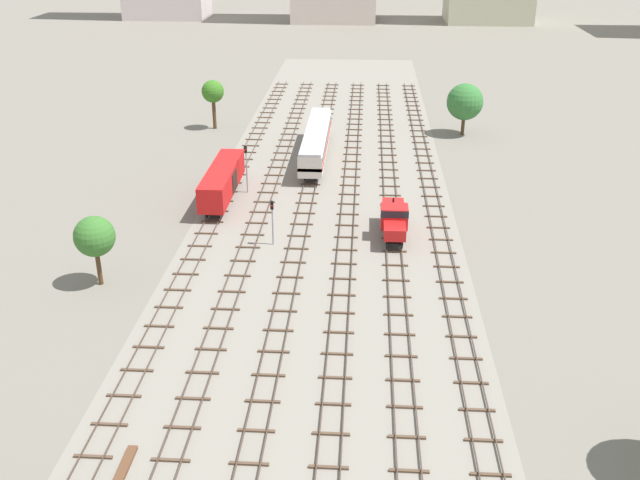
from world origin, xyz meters
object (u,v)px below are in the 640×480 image
at_px(passenger_coach_centre_left_mid, 316,140).
at_px(signal_post_nearest, 246,163).
at_px(shunter_loco_centre_right_nearest, 394,218).
at_px(freight_boxcar_far_left_near, 222,180).
at_px(signal_post_near, 272,216).

distance_m(passenger_coach_centre_left_mid, signal_post_nearest, 14.89).
xyz_separation_m(shunter_loco_centre_right_nearest, freight_boxcar_far_left_near, (-19.04, 8.63, 0.44)).
height_order(shunter_loco_centre_right_nearest, passenger_coach_centre_left_mid, passenger_coach_centre_left_mid).
xyz_separation_m(freight_boxcar_far_left_near, passenger_coach_centre_left_mid, (9.52, 15.64, 0.16)).
bearing_deg(signal_post_near, shunter_loco_centre_right_nearest, 13.61).
bearing_deg(signal_post_nearest, signal_post_near, -71.36).
bearing_deg(shunter_loco_centre_right_nearest, passenger_coach_centre_left_mid, 111.43).
distance_m(shunter_loco_centre_right_nearest, freight_boxcar_far_left_near, 20.91).
bearing_deg(freight_boxcar_far_left_near, passenger_coach_centre_left_mid, 58.67).
bearing_deg(signal_post_nearest, freight_boxcar_far_left_near, -132.29).
relative_size(shunter_loco_centre_right_nearest, passenger_coach_centre_left_mid, 0.38).
xyz_separation_m(shunter_loco_centre_right_nearest, passenger_coach_centre_left_mid, (-9.52, 24.26, 0.60)).
bearing_deg(shunter_loco_centre_right_nearest, signal_post_nearest, 146.01).
relative_size(passenger_coach_centre_left_mid, signal_post_near, 4.65).
distance_m(freight_boxcar_far_left_near, signal_post_near, 13.55).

